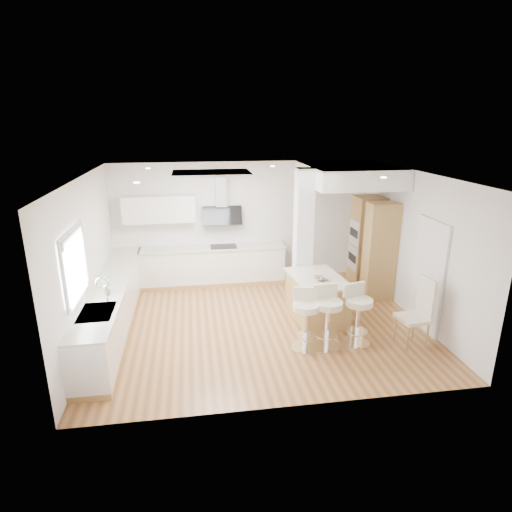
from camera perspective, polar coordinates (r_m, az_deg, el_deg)
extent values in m
plane|color=#A76E3E|center=(8.25, 0.52, -8.96)|extent=(6.00, 6.00, 0.00)
cube|color=white|center=(8.25, 0.52, -8.96)|extent=(6.00, 5.00, 0.02)
cube|color=silver|center=(10.11, -1.74, 4.58)|extent=(6.00, 0.04, 2.80)
cube|color=silver|center=(7.84, -21.65, -0.67)|extent=(0.04, 5.00, 2.80)
cube|color=silver|center=(8.70, 20.45, 1.24)|extent=(0.04, 5.00, 2.80)
cube|color=white|center=(7.93, -5.96, 10.92)|extent=(1.40, 0.95, 0.05)
cube|color=white|center=(7.93, -5.95, 10.81)|extent=(1.25, 0.80, 0.03)
cylinder|color=white|center=(8.85, -14.21, 11.26)|extent=(0.10, 0.10, 0.02)
cylinder|color=white|center=(6.88, -15.62, 9.39)|extent=(0.10, 0.10, 0.02)
cylinder|color=white|center=(8.97, 2.22, 11.86)|extent=(0.10, 0.10, 0.02)
cylinder|color=white|center=(8.91, 12.56, 11.42)|extent=(0.10, 0.10, 0.02)
cylinder|color=white|center=(7.54, 16.65, 10.00)|extent=(0.10, 0.10, 0.02)
cube|color=silver|center=(6.92, -23.10, -1.03)|extent=(0.03, 1.15, 0.95)
cube|color=white|center=(6.78, -23.53, 3.01)|extent=(0.04, 1.28, 0.06)
cube|color=white|center=(7.09, -22.53, -4.89)|extent=(0.04, 1.28, 0.06)
cube|color=white|center=(6.36, -24.27, -2.78)|extent=(0.04, 0.06, 0.95)
cube|color=white|center=(7.48, -21.95, 0.47)|extent=(0.04, 0.06, 0.95)
cube|color=#A1A4A9|center=(6.80, -23.33, 2.41)|extent=(0.03, 1.18, 0.14)
cube|color=#494039|center=(8.32, 22.01, -2.59)|extent=(0.02, 0.90, 2.00)
cube|color=white|center=(8.31, 21.92, -2.59)|extent=(0.05, 1.00, 2.10)
cube|color=tan|center=(8.50, -18.27, -8.71)|extent=(0.60, 4.50, 0.10)
cube|color=silver|center=(8.32, -18.55, -6.05)|extent=(0.60, 4.50, 0.76)
cube|color=beige|center=(8.17, -18.83, -3.48)|extent=(0.63, 4.50, 0.04)
cube|color=silver|center=(7.04, -20.48, -7.07)|extent=(0.50, 0.75, 0.02)
cube|color=silver|center=(6.90, -20.71, -8.07)|extent=(0.40, 0.34, 0.10)
cube|color=silver|center=(7.22, -20.16, -6.84)|extent=(0.40, 0.34, 0.10)
cylinder|color=white|center=(7.21, -19.26, -4.68)|extent=(0.02, 0.02, 0.36)
torus|color=white|center=(7.16, -19.95, -3.37)|extent=(0.18, 0.02, 0.18)
imported|color=#4E8945|center=(7.55, -19.32, -3.80)|extent=(0.17, 0.12, 0.33)
cube|color=tan|center=(10.16, -5.67, -3.41)|extent=(3.30, 0.60, 0.10)
cube|color=silver|center=(10.01, -5.74, -1.12)|extent=(3.30, 0.60, 0.76)
cube|color=beige|center=(9.89, -5.81, 1.07)|extent=(3.33, 0.63, 0.04)
cube|color=black|center=(9.90, -4.37, 1.28)|extent=(0.60, 0.40, 0.01)
cube|color=silver|center=(9.81, -12.78, 6.13)|extent=(1.60, 0.34, 0.60)
cube|color=silver|center=(9.81, -4.64, 8.59)|extent=(0.25, 0.18, 0.70)
cube|color=black|center=(9.84, -4.52, 5.36)|extent=(0.90, 0.26, 0.44)
cube|color=white|center=(8.82, 6.30, 2.50)|extent=(0.35, 0.35, 2.80)
cube|color=white|center=(9.33, 12.19, 10.57)|extent=(1.78, 2.20, 0.40)
cube|color=tan|center=(9.95, 14.54, 1.70)|extent=(0.62, 0.62, 2.10)
cube|color=tan|center=(9.33, 16.18, 0.51)|extent=(0.62, 0.40, 2.10)
cube|color=silver|center=(9.76, 12.97, 3.04)|extent=(0.02, 0.55, 0.55)
cube|color=silver|center=(9.92, 12.74, -0.20)|extent=(0.02, 0.55, 0.55)
cube|color=black|center=(9.76, 12.92, 3.04)|extent=(0.01, 0.45, 0.18)
cube|color=black|center=(9.92, 12.69, -0.20)|extent=(0.01, 0.45, 0.18)
cube|color=tan|center=(8.37, 8.09, -5.67)|extent=(0.97, 1.39, 0.81)
cube|color=beige|center=(8.21, 8.22, -2.95)|extent=(1.05, 1.48, 0.04)
imported|color=gray|center=(8.07, 8.61, -2.97)|extent=(0.27, 0.27, 0.06)
sphere|color=#CF5918|center=(8.09, 8.86, -2.92)|extent=(0.07, 0.07, 0.07)
sphere|color=#CF5918|center=(8.07, 8.31, -2.93)|extent=(0.07, 0.07, 0.07)
sphere|color=olive|center=(8.04, 8.71, -3.04)|extent=(0.07, 0.07, 0.07)
cylinder|color=white|center=(7.46, 6.51, -12.04)|extent=(0.56, 0.56, 0.03)
cylinder|color=white|center=(7.29, 6.61, -9.58)|extent=(0.09, 0.09, 0.70)
cylinder|color=white|center=(7.35, 6.57, -10.55)|extent=(0.43, 0.43, 0.02)
cylinder|color=beige|center=(7.11, 6.73, -6.74)|extent=(0.53, 0.53, 0.11)
cube|color=beige|center=(7.21, 6.68, -5.00)|extent=(0.41, 0.13, 0.24)
cylinder|color=white|center=(7.54, 9.35, -11.81)|extent=(0.52, 0.52, 0.03)
cylinder|color=white|center=(7.37, 9.49, -9.29)|extent=(0.08, 0.08, 0.72)
cylinder|color=white|center=(7.43, 9.44, -10.28)|extent=(0.40, 0.40, 0.02)
cylinder|color=beige|center=(7.19, 9.66, -6.37)|extent=(0.50, 0.50, 0.11)
cube|color=beige|center=(7.28, 9.21, -4.62)|extent=(0.43, 0.08, 0.24)
cylinder|color=white|center=(7.76, 13.19, -11.16)|extent=(0.58, 0.58, 0.03)
cylinder|color=white|center=(7.60, 13.38, -8.76)|extent=(0.09, 0.09, 0.70)
cylinder|color=white|center=(7.66, 13.30, -9.71)|extent=(0.45, 0.45, 0.02)
cylinder|color=beige|center=(7.43, 13.60, -5.99)|extent=(0.55, 0.55, 0.11)
cube|color=beige|center=(7.49, 12.92, -4.38)|extent=(0.41, 0.15, 0.24)
cube|color=beige|center=(7.79, 20.15, -7.82)|extent=(0.52, 0.52, 0.06)
cube|color=beige|center=(7.77, 21.69, -5.28)|extent=(0.10, 0.44, 0.75)
cylinder|color=tan|center=(7.67, 19.57, -10.36)|extent=(0.04, 0.04, 0.46)
cylinder|color=tan|center=(7.94, 18.05, -9.19)|extent=(0.04, 0.04, 0.46)
cylinder|color=tan|center=(7.87, 21.87, -9.87)|extent=(0.04, 0.04, 0.46)
cylinder|color=tan|center=(8.14, 20.31, -8.75)|extent=(0.04, 0.04, 0.46)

